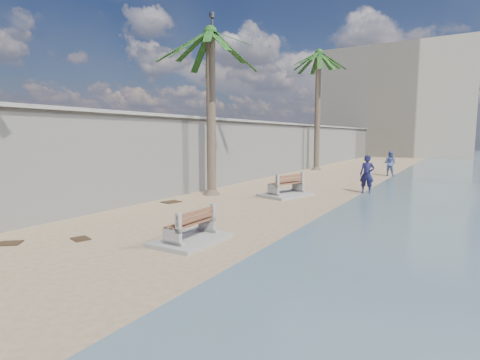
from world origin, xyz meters
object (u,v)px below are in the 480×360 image
at_px(bench_near, 191,228).
at_px(person_a, 367,171).
at_px(palm_mid, 210,34).
at_px(palm_back, 319,55).
at_px(bench_far, 286,187).
at_px(person_b, 390,162).

bearing_deg(bench_near, person_a, 79.16).
height_order(palm_mid, palm_back, palm_back).
height_order(bench_near, palm_back, palm_back).
bearing_deg(palm_mid, palm_back, 90.52).
xyz_separation_m(palm_mid, person_a, (6.03, 4.05, -6.07)).
bearing_deg(bench_far, palm_back, 103.79).
distance_m(palm_mid, person_b, 15.31).
height_order(palm_mid, person_b, palm_mid).
bearing_deg(person_b, bench_near, 98.63).
height_order(bench_near, person_b, person_b).
xyz_separation_m(palm_back, person_b, (5.76, -1.71, -7.91)).
relative_size(bench_near, person_a, 0.95).
distance_m(person_a, person_b, 8.79).
height_order(bench_far, palm_back, palm_back).
relative_size(bench_far, person_a, 1.28).
bearing_deg(palm_mid, bench_far, 24.17).
height_order(palm_mid, person_a, palm_mid).
relative_size(bench_near, person_b, 1.05).
distance_m(bench_near, person_a, 10.85).
distance_m(palm_back, person_a, 14.46).
bearing_deg(palm_mid, bench_near, -58.78).
bearing_deg(bench_far, bench_near, -83.61).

